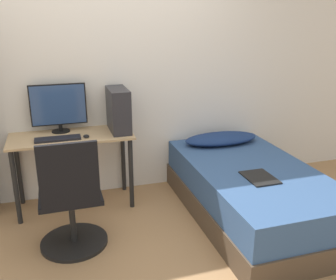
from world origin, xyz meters
TOP-DOWN VIEW (x-y plane):
  - ground_plane at (0.00, 0.00)m, footprint 14.00×14.00m
  - wall_back at (0.00, 1.38)m, footprint 8.00×0.05m
  - desk at (-0.42, 1.10)m, footprint 1.15×0.51m
  - office_chair at (-0.49, 0.36)m, footprint 0.55×0.55m
  - bed at (1.14, 0.40)m, footprint 1.07×1.92m
  - pillow at (1.14, 1.10)m, footprint 0.81×0.36m
  - magazine at (1.07, 0.17)m, footprint 0.24×0.32m
  - monitor at (-0.51, 1.26)m, footprint 0.52×0.18m
  - keyboard at (-0.54, 1.00)m, footprint 0.41×0.13m
  - pc_tower at (0.04, 1.13)m, footprint 0.18×0.42m
  - mouse at (-0.29, 1.00)m, footprint 0.06×0.09m

SIDE VIEW (x-z plane):
  - ground_plane at x=0.00m, z-range 0.00..0.00m
  - bed at x=1.14m, z-range 0.00..0.49m
  - office_chair at x=-0.49m, z-range -0.11..0.85m
  - magazine at x=1.07m, z-range 0.50..0.51m
  - pillow at x=1.14m, z-range 0.50..0.61m
  - desk at x=-0.42m, z-range 0.25..0.98m
  - mouse at x=-0.29m, z-range 0.74..0.76m
  - keyboard at x=-0.54m, z-range 0.74..0.76m
  - pc_tower at x=0.04m, z-range 0.74..1.15m
  - monitor at x=-0.51m, z-range 0.75..1.22m
  - wall_back at x=0.00m, z-range 0.00..2.50m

